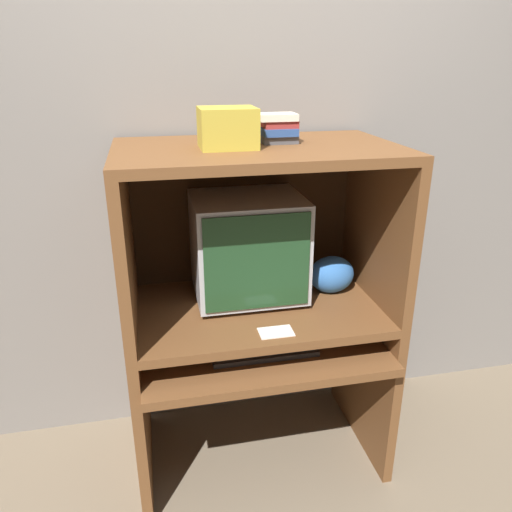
# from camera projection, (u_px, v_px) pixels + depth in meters

# --- Properties ---
(ground_plane) EXTENTS (12.00, 12.00, 0.00)m
(ground_plane) POSITION_uv_depth(u_px,v_px,m) (274.00, 503.00, 2.06)
(ground_plane) COLOR #756651
(wall_back) EXTENTS (6.00, 0.06, 2.60)m
(wall_back) POSITION_uv_depth(u_px,v_px,m) (239.00, 156.00, 2.20)
(wall_back) COLOR gray
(wall_back) RESTS_ON ground_plane
(desk_base) EXTENTS (1.05, 0.69, 0.62)m
(desk_base) POSITION_uv_depth(u_px,v_px,m) (260.00, 383.00, 2.15)
(desk_base) COLOR brown
(desk_base) RESTS_ON ground_plane
(desk_monitor_shelf) EXTENTS (1.05, 0.64, 0.13)m
(desk_monitor_shelf) POSITION_uv_depth(u_px,v_px,m) (257.00, 311.00, 2.07)
(desk_monitor_shelf) COLOR brown
(desk_monitor_shelf) RESTS_ON desk_base
(hutch_upper) EXTENTS (1.05, 0.64, 0.65)m
(hutch_upper) POSITION_uv_depth(u_px,v_px,m) (256.00, 201.00, 1.94)
(hutch_upper) COLOR brown
(hutch_upper) RESTS_ON desk_monitor_shelf
(crt_monitor) EXTENTS (0.45, 0.38, 0.44)m
(crt_monitor) POSITION_uv_depth(u_px,v_px,m) (248.00, 247.00, 2.06)
(crt_monitor) COLOR #B2B2B7
(crt_monitor) RESTS_ON desk_monitor_shelf
(keyboard) EXTENTS (0.42, 0.16, 0.03)m
(keyboard) POSITION_uv_depth(u_px,v_px,m) (263.00, 349.00, 1.97)
(keyboard) COLOR #2D2D30
(keyboard) RESTS_ON desk_base
(mouse) EXTENTS (0.07, 0.05, 0.03)m
(mouse) POSITION_uv_depth(u_px,v_px,m) (326.00, 342.00, 2.02)
(mouse) COLOR #B7B7B7
(mouse) RESTS_ON desk_base
(snack_bag) EXTENTS (0.20, 0.15, 0.16)m
(snack_bag) POSITION_uv_depth(u_px,v_px,m) (332.00, 274.00, 2.16)
(snack_bag) COLOR #336BB7
(snack_bag) RESTS_ON desk_monitor_shelf
(book_stack) EXTENTS (0.15, 0.11, 0.11)m
(book_stack) POSITION_uv_depth(u_px,v_px,m) (278.00, 128.00, 1.86)
(book_stack) COLOR #4C4C51
(book_stack) RESTS_ON hutch_upper
(paper_card) EXTENTS (0.13, 0.08, 0.00)m
(paper_card) POSITION_uv_depth(u_px,v_px,m) (276.00, 332.00, 1.86)
(paper_card) COLOR white
(paper_card) RESTS_ON desk_monitor_shelf
(storage_box) EXTENTS (0.20, 0.17, 0.14)m
(storage_box) POSITION_uv_depth(u_px,v_px,m) (228.00, 128.00, 1.76)
(storage_box) COLOR gold
(storage_box) RESTS_ON hutch_upper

